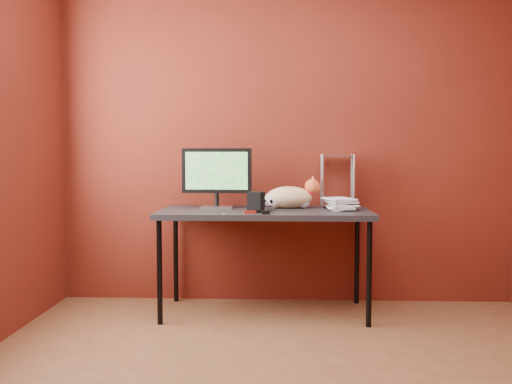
{
  "coord_description": "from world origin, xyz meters",
  "views": [
    {
      "loc": [
        -0.04,
        -2.68,
        1.16
      ],
      "look_at": [
        -0.2,
        1.15,
        0.89
      ],
      "focal_mm": 40.0,
      "sensor_mm": 36.0,
      "label": 1
    }
  ],
  "objects_px": {
    "speaker": "(256,203)",
    "book_stack": "(330,142)",
    "skull_mug": "(269,203)",
    "desk": "(265,217)",
    "cat": "(289,197)",
    "monitor": "(217,175)"
  },
  "relations": [
    {
      "from": "speaker",
      "to": "book_stack",
      "type": "height_order",
      "value": "book_stack"
    },
    {
      "from": "book_stack",
      "to": "skull_mug",
      "type": "bearing_deg",
      "value": -169.25
    },
    {
      "from": "desk",
      "to": "skull_mug",
      "type": "relative_size",
      "value": 13.81
    },
    {
      "from": "cat",
      "to": "speaker",
      "type": "distance_m",
      "value": 0.37
    },
    {
      "from": "desk",
      "to": "skull_mug",
      "type": "distance_m",
      "value": 0.12
    },
    {
      "from": "desk",
      "to": "speaker",
      "type": "xyz_separation_m",
      "value": [
        -0.06,
        -0.17,
        0.12
      ]
    },
    {
      "from": "desk",
      "to": "monitor",
      "type": "height_order",
      "value": "monitor"
    },
    {
      "from": "speaker",
      "to": "desk",
      "type": "bearing_deg",
      "value": 90.85
    },
    {
      "from": "speaker",
      "to": "book_stack",
      "type": "relative_size",
      "value": 0.14
    },
    {
      "from": "monitor",
      "to": "cat",
      "type": "relative_size",
      "value": 1.01
    },
    {
      "from": "monitor",
      "to": "skull_mug",
      "type": "bearing_deg",
      "value": -18.24
    },
    {
      "from": "desk",
      "to": "speaker",
      "type": "height_order",
      "value": "speaker"
    },
    {
      "from": "book_stack",
      "to": "speaker",
      "type": "bearing_deg",
      "value": -159.67
    },
    {
      "from": "monitor",
      "to": "cat",
      "type": "height_order",
      "value": "monitor"
    },
    {
      "from": "speaker",
      "to": "book_stack",
      "type": "xyz_separation_m",
      "value": [
        0.52,
        0.19,
        0.42
      ]
    },
    {
      "from": "desk",
      "to": "skull_mug",
      "type": "bearing_deg",
      "value": -61.44
    },
    {
      "from": "cat",
      "to": "skull_mug",
      "type": "height_order",
      "value": "cat"
    },
    {
      "from": "cat",
      "to": "speaker",
      "type": "xyz_separation_m",
      "value": [
        -0.23,
        -0.29,
        -0.02
      ]
    },
    {
      "from": "cat",
      "to": "book_stack",
      "type": "distance_m",
      "value": 0.5
    },
    {
      "from": "monitor",
      "to": "skull_mug",
      "type": "height_order",
      "value": "monitor"
    },
    {
      "from": "monitor",
      "to": "cat",
      "type": "bearing_deg",
      "value": 6.14
    },
    {
      "from": "desk",
      "to": "monitor",
      "type": "distance_m",
      "value": 0.47
    }
  ]
}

